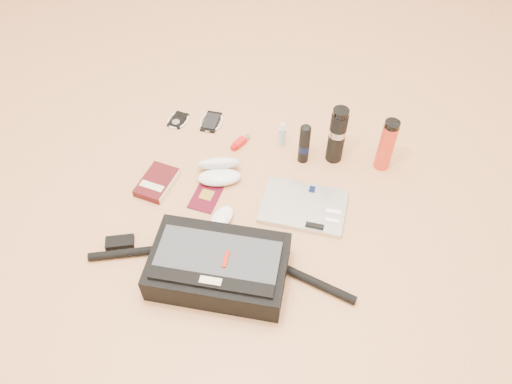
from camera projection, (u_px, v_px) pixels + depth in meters
ground at (242, 227)px, 1.84m from camera, size 4.00×4.00×0.00m
messenger_bag at (218, 266)px, 1.66m from camera, size 0.93×0.34×0.13m
laptop at (304, 206)px, 1.89m from camera, size 0.33×0.24×0.03m
book at (157, 182)px, 1.96m from camera, size 0.13×0.18×0.03m
passport at (206, 197)px, 1.92m from camera, size 0.10×0.14×0.01m
mouse at (222, 218)px, 1.84m from camera, size 0.09×0.13×0.04m
sunglasses_case at (219, 171)px, 1.97m from camera, size 0.21×0.20×0.10m
ipod at (178, 120)px, 2.20m from camera, size 0.09×0.10×0.01m
phone at (211, 122)px, 2.19m from camera, size 0.11×0.13×0.01m
inhaler at (240, 142)px, 2.10m from camera, size 0.06×0.10×0.03m
spray_bottle at (282, 135)px, 2.07m from camera, size 0.04×0.04×0.12m
aerosol_can at (304, 144)px, 1.98m from camera, size 0.05×0.05×0.19m
thermos_black at (337, 135)px, 1.96m from camera, size 0.08×0.08×0.26m
thermos_red at (386, 145)px, 1.94m from camera, size 0.07×0.07×0.24m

